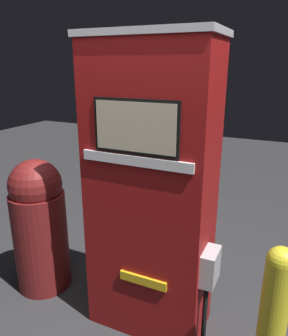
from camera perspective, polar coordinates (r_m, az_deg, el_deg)
name	(u,v)px	position (r m, az deg, el deg)	size (l,w,h in m)	color
gas_pump	(151,194)	(2.21, 1.26, -4.55)	(0.92, 0.48, 2.05)	maroon
safety_bollard	(271,329)	(2.02, 21.27, -24.72)	(0.14, 0.14, 1.03)	yellow
trash_bin	(39,224)	(2.92, -17.74, -9.27)	(0.45, 0.45, 1.14)	maroon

